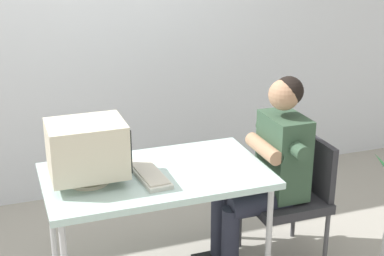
{
  "coord_description": "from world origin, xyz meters",
  "views": [
    {
      "loc": [
        -0.82,
        -2.92,
        2.11
      ],
      "look_at": [
        0.22,
        0.0,
        0.98
      ],
      "focal_mm": 53.18,
      "sensor_mm": 36.0,
      "label": 1
    }
  ],
  "objects_px": {
    "keyboard": "(148,173)",
    "office_chair": "(293,191)",
    "desk": "(156,180)",
    "person_seated": "(268,168)",
    "crt_monitor": "(88,149)"
  },
  "relations": [
    {
      "from": "crt_monitor",
      "to": "desk",
      "type": "bearing_deg",
      "value": 0.4
    },
    {
      "from": "crt_monitor",
      "to": "person_seated",
      "type": "xyz_separation_m",
      "value": [
        1.1,
        -0.03,
        -0.26
      ]
    },
    {
      "from": "keyboard",
      "to": "person_seated",
      "type": "xyz_separation_m",
      "value": [
        0.77,
        -0.01,
        -0.08
      ]
    },
    {
      "from": "desk",
      "to": "keyboard",
      "type": "xyz_separation_m",
      "value": [
        -0.05,
        -0.03,
        0.07
      ]
    },
    {
      "from": "desk",
      "to": "office_chair",
      "type": "xyz_separation_m",
      "value": [
        0.9,
        -0.03,
        -0.21
      ]
    },
    {
      "from": "desk",
      "to": "person_seated",
      "type": "distance_m",
      "value": 0.71
    },
    {
      "from": "desk",
      "to": "person_seated",
      "type": "xyz_separation_m",
      "value": [
        0.71,
        -0.03,
        -0.01
      ]
    },
    {
      "from": "crt_monitor",
      "to": "keyboard",
      "type": "xyz_separation_m",
      "value": [
        0.33,
        -0.02,
        -0.18
      ]
    },
    {
      "from": "keyboard",
      "to": "office_chair",
      "type": "height_order",
      "value": "office_chair"
    },
    {
      "from": "person_seated",
      "to": "desk",
      "type": "bearing_deg",
      "value": 177.39
    },
    {
      "from": "desk",
      "to": "crt_monitor",
      "type": "relative_size",
      "value": 3.04
    },
    {
      "from": "crt_monitor",
      "to": "office_chair",
      "type": "xyz_separation_m",
      "value": [
        1.29,
        -0.03,
        -0.46
      ]
    },
    {
      "from": "desk",
      "to": "office_chair",
      "type": "relative_size",
      "value": 1.59
    },
    {
      "from": "keyboard",
      "to": "crt_monitor",
      "type": "bearing_deg",
      "value": 176.02
    },
    {
      "from": "keyboard",
      "to": "office_chair",
      "type": "xyz_separation_m",
      "value": [
        0.96,
        -0.01,
        -0.27
      ]
    }
  ]
}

